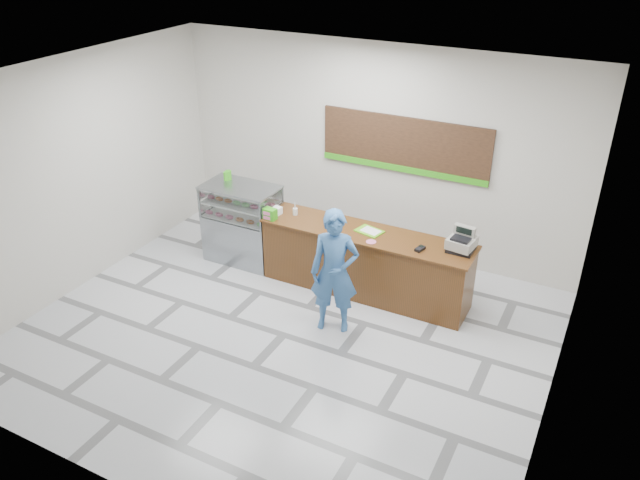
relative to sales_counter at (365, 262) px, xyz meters
The scene contains 16 objects.
floor 1.72m from the sales_counter, 109.54° to the right, with size 7.00×7.00×0.00m, color silver.
back_wall 1.98m from the sales_counter, 110.77° to the left, with size 7.00×7.00×0.00m, color beige.
ceiling 3.41m from the sales_counter, 109.54° to the right, with size 7.00×7.00×0.00m, color silver.
sales_counter is the anchor object (origin of this frame).
display_case 2.23m from the sales_counter, behind, with size 1.22×0.72×1.33m.
menu_board 2.00m from the sales_counter, 90.00° to the left, with size 2.80×0.06×0.90m.
cash_register 1.54m from the sales_counter, ahead, with size 0.40×0.41×0.34m.
card_terminal 1.04m from the sales_counter, ahead, with size 0.08×0.17×0.04m, color black.
serving_tray 0.53m from the sales_counter, 52.99° to the left, with size 0.44×0.36×0.02m.
napkin_box 1.61m from the sales_counter, behind, with size 0.13×0.13×0.11m, color white.
straw_cup 1.36m from the sales_counter, behind, with size 0.07×0.07×0.11m, color silver.
promo_box 1.64m from the sales_counter, 169.80° to the right, with size 0.20×0.13×0.18m, color #33A018.
donut_decal 0.59m from the sales_counter, 53.40° to the right, with size 0.15×0.15×0.00m, color #DD6694.
green_cup_left 2.71m from the sales_counter, behind, with size 0.09×0.09×0.14m, color #33A018.
green_cup_right 2.70m from the sales_counter, behind, with size 0.10×0.10×0.15m, color #33A018.
customer 1.11m from the sales_counter, 90.73° to the right, with size 0.66×0.43×1.81m, color #35649E.
Camera 1 is at (3.70, -6.02, 5.28)m, focal length 35.00 mm.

